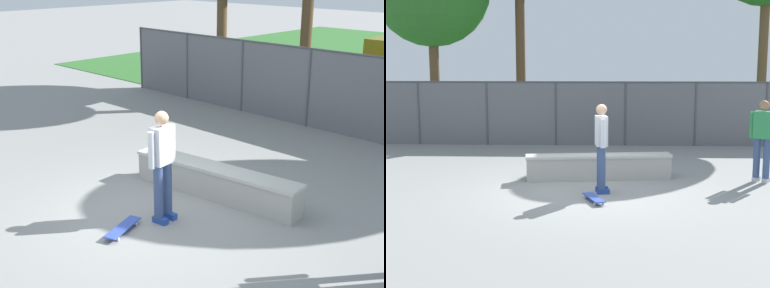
# 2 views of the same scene
# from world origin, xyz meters

# --- Properties ---
(ground_plane) EXTENTS (80.00, 80.00, 0.00)m
(ground_plane) POSITION_xyz_m (0.00, 0.00, 0.00)
(ground_plane) COLOR gray
(grass_strip) EXTENTS (27.12, 20.00, 0.02)m
(grass_strip) POSITION_xyz_m (0.00, 16.50, 0.01)
(grass_strip) COLOR #336B2D
(grass_strip) RESTS_ON ground
(concrete_ledge) EXTENTS (3.33, 0.88, 0.57)m
(concrete_ledge) POSITION_xyz_m (0.27, 1.30, 0.29)
(concrete_ledge) COLOR #A8A59E
(concrete_ledge) RESTS_ON ground
(skateboarder) EXTENTS (0.31, 0.60, 1.82)m
(skateboarder) POSITION_xyz_m (0.32, 0.02, 1.01)
(skateboarder) COLOR #2647A5
(skateboarder) RESTS_ON ground
(skateboard) EXTENTS (0.47, 0.82, 0.09)m
(skateboard) POSITION_xyz_m (0.18, -0.69, 0.07)
(skateboard) COLOR #334CB2
(skateboard) RESTS_ON ground
(chainlink_fence) EXTENTS (15.19, 0.07, 2.00)m
(chainlink_fence) POSITION_xyz_m (0.00, 6.20, 1.08)
(chainlink_fence) COLOR #4C4C51
(chainlink_fence) RESTS_ON ground
(car_yellow) EXTENTS (2.03, 4.21, 1.66)m
(car_yellow) POSITION_xyz_m (-1.46, 12.23, 0.84)
(car_yellow) COLOR gold
(car_yellow) RESTS_ON ground
(car_black) EXTENTS (2.03, 4.21, 1.66)m
(car_black) POSITION_xyz_m (1.57, 11.95, 0.84)
(car_black) COLOR black
(car_black) RESTS_ON ground
(bystander) EXTENTS (0.51, 0.43, 1.82)m
(bystander) POSITION_xyz_m (3.87, 1.13, 1.01)
(bystander) COLOR beige
(bystander) RESTS_ON ground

